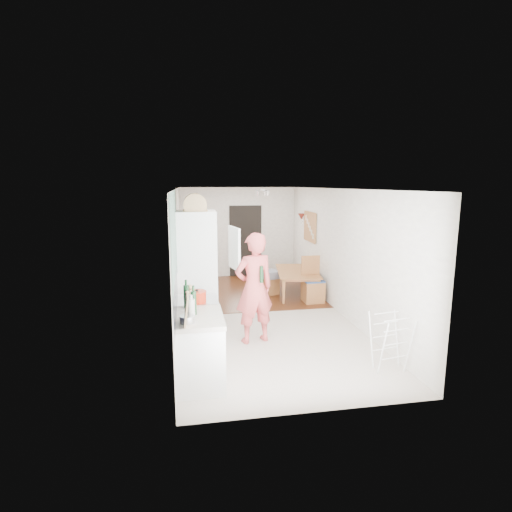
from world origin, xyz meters
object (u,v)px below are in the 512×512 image
object	(u,v)px
dining_table	(298,285)
dining_chair	(313,280)
person	(254,278)
stool	(271,286)
drying_rack	(390,342)

from	to	relation	value
dining_table	dining_chair	world-z (taller)	dining_chair
person	stool	distance (m)	3.02
dining_chair	stool	distance (m)	1.15
dining_table	drying_rack	size ratio (longest dim) A/B	1.74
dining_table	drying_rack	bearing A→B (deg)	-168.10
dining_chair	drying_rack	xyz separation A→B (m)	(0.05, -3.33, -0.10)
dining_table	drying_rack	xyz separation A→B (m)	(0.20, -3.96, 0.16)
drying_rack	dining_table	bearing A→B (deg)	83.12
person	dining_table	size ratio (longest dim) A/B	1.53
person	dining_table	distance (m)	3.13
stool	dining_chair	bearing A→B (deg)	-44.60
dining_table	person	bearing A→B (deg)	159.10
dining_chair	drying_rack	bearing A→B (deg)	-90.77
person	drying_rack	world-z (taller)	person
dining_table	drying_rack	world-z (taller)	drying_rack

